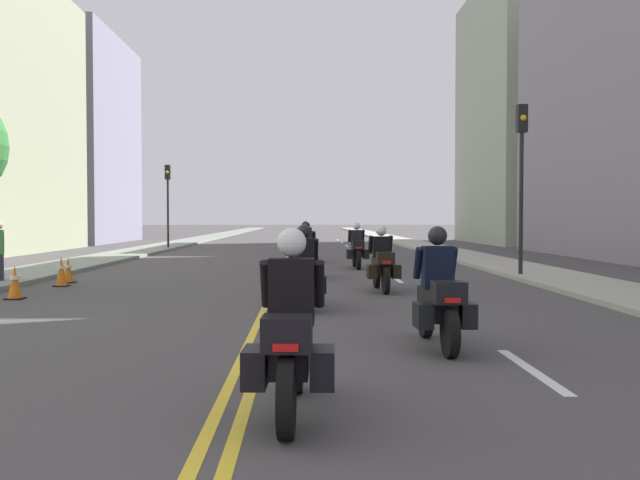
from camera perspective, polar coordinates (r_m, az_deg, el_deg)
ground_plane at (r=47.96m, az=-2.00°, el=-0.29°), size 264.00×264.00×0.00m
sidewalk_left at (r=48.70m, az=-11.19°, el=-0.22°), size 2.48×144.00×0.12m
sidewalk_right at (r=48.48m, az=7.24°, el=-0.21°), size 2.48×144.00×0.12m
centreline_yellow_inner at (r=47.96m, az=-2.14°, el=-0.28°), size 0.12×132.00×0.01m
centreline_yellow_outer at (r=47.96m, az=-1.85°, el=-0.28°), size 0.12×132.00×0.01m
lane_dashes_white at (r=29.09m, az=3.93°, el=-1.64°), size 0.14×56.40×0.01m
building_left_2 at (r=53.46m, az=-19.36°, el=7.65°), size 6.60×12.78×14.58m
building_right_2 at (r=51.43m, az=17.11°, el=9.71°), size 8.11×14.20×17.80m
motorcycle_0 at (r=6.21m, az=-2.36°, el=-8.26°), size 0.78×2.13×1.66m
motorcycle_1 at (r=9.52m, az=9.65°, el=-4.79°), size 0.77×2.14×1.64m
motorcycle_2 at (r=13.53m, az=-1.29°, el=-2.78°), size 0.78×2.25×1.62m
motorcycle_3 at (r=16.70m, az=5.05°, el=-1.96°), size 0.78×2.12×1.58m
motorcycle_4 at (r=20.30m, az=-1.19°, el=-1.28°), size 0.78×2.16×1.65m
motorcycle_5 at (r=24.33m, az=3.02°, el=-0.79°), size 0.77×2.16×1.60m
motorcycle_6 at (r=27.79m, az=-1.25°, el=-0.40°), size 0.78×2.18×1.66m
traffic_cone_0 at (r=19.06m, az=-20.33°, el=-2.42°), size 0.35×0.35×0.77m
traffic_cone_1 at (r=20.04m, az=-19.83°, el=-2.30°), size 0.35×0.35×0.71m
traffic_cone_2 at (r=16.43m, az=-23.61°, el=-3.18°), size 0.36×0.36×0.74m
traffic_light_near at (r=21.22m, az=16.09°, el=6.33°), size 0.28×0.38×5.03m
traffic_light_far at (r=39.68m, az=-12.29°, el=3.91°), size 0.28×0.38×4.68m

